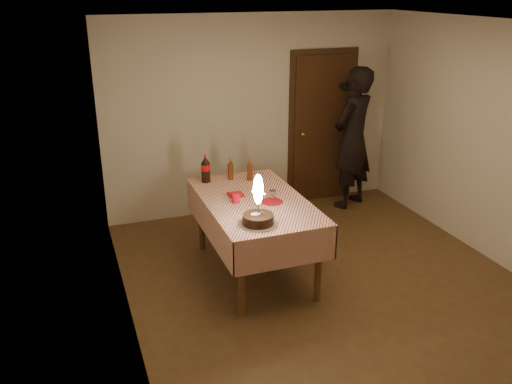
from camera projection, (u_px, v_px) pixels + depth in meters
The scene contains 12 objects.
ground at pixel (327, 284), 5.66m from camera, with size 4.00×4.50×0.01m, color brown.
room_shell at pixel (335, 128), 5.14m from camera, with size 4.04×4.54×2.62m.
dining_table at pixel (254, 210), 5.63m from camera, with size 1.02×1.72×0.85m.
birthday_cake at pixel (258, 213), 4.98m from camera, with size 0.37×0.37×0.49m.
red_plate at pixel (272, 202), 5.53m from camera, with size 0.22×0.22×0.01m, color red.
red_cup at pixel (236, 198), 5.50m from camera, with size 0.08×0.08×0.10m, color red.
clear_cup at pixel (273, 195), 5.60m from camera, with size 0.07×0.07×0.09m, color silver.
napkin_stack at pixel (236, 195), 5.69m from camera, with size 0.15×0.15×0.02m, color #B51415.
cola_bottle at pixel (206, 169), 6.04m from camera, with size 0.10×0.10×0.32m.
amber_bottle_left at pixel (230, 169), 6.13m from camera, with size 0.06×0.06×0.25m.
amber_bottle_right at pixel (250, 170), 6.10m from camera, with size 0.06×0.06×0.25m.
photographer at pixel (353, 138), 7.34m from camera, with size 0.84×0.74×1.93m.
Camera 1 is at (-2.39, -4.38, 2.94)m, focal length 38.00 mm.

